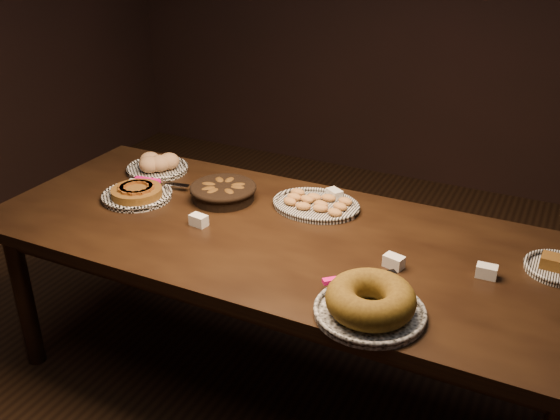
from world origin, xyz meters
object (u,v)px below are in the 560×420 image
at_px(buffet_table, 281,249).
at_px(bundt_cake_plate, 370,303).
at_px(madeleine_platter, 316,204).
at_px(apple_tart_plate, 137,194).

bearing_deg(buffet_table, bundt_cake_plate, -36.74).
xyz_separation_m(buffet_table, bundt_cake_plate, (0.49, -0.37, 0.12)).
distance_m(madeleine_platter, bundt_cake_plate, 0.78).
relative_size(apple_tart_plate, bundt_cake_plate, 0.76).
xyz_separation_m(madeleine_platter, bundt_cake_plate, (0.46, -0.63, 0.03)).
xyz_separation_m(buffet_table, madeleine_platter, (0.04, 0.26, 0.09)).
distance_m(buffet_table, madeleine_platter, 0.28).
bearing_deg(bundt_cake_plate, apple_tart_plate, 175.35).
bearing_deg(madeleine_platter, bundt_cake_plate, -35.23).
distance_m(apple_tart_plate, bundt_cake_plate, 1.25).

